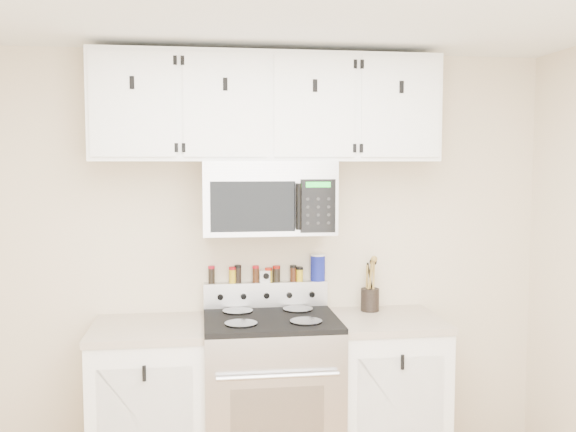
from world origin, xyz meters
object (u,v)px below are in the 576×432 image
Objects in this scene: microwave at (268,197)px; utensil_crock at (370,298)px; salt_canister at (318,267)px; range at (271,395)px.

microwave reaches higher than utensil_crock.
microwave is 0.57m from salt_canister.
microwave is 0.90m from utensil_crock.
salt_canister reaches higher than range.
utensil_crock is 0.37m from salt_canister.
microwave is at bearing -174.17° from utensil_crock.
microwave reaches higher than range.
utensil_crock is at bearing -16.23° from salt_canister.
range is 3.36× the size of utensil_crock.
salt_canister reaches higher than utensil_crock.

